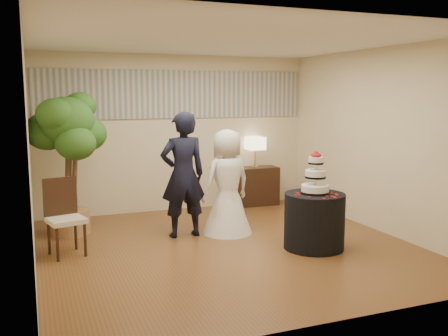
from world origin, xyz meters
name	(u,v)px	position (x,y,z in m)	size (l,w,h in m)	color
floor	(228,247)	(0.00, 0.00, 0.00)	(5.00, 5.00, 0.00)	brown
ceiling	(228,40)	(0.00, 0.00, 2.80)	(5.00, 5.00, 0.00)	white
wall_back	(177,133)	(0.00, 2.50, 1.40)	(5.00, 0.06, 2.80)	beige
wall_front	(332,174)	(0.00, -2.50, 1.40)	(5.00, 0.06, 2.80)	beige
wall_left	(29,155)	(-2.50, 0.00, 1.40)	(0.06, 5.00, 2.80)	beige
wall_right	(380,141)	(2.50, 0.00, 1.40)	(0.06, 5.00, 2.80)	beige
mural_border	(177,94)	(0.00, 2.48, 2.10)	(4.90, 0.02, 0.85)	#9C998F
groom	(183,175)	(-0.41, 0.75, 0.93)	(0.68, 0.44, 1.86)	black
bride	(227,182)	(0.26, 0.68, 0.79)	(0.78, 0.76, 1.59)	white
cake_table	(314,221)	(1.09, -0.47, 0.38)	(0.82, 0.82, 0.77)	black
wedding_cake	(316,172)	(1.09, -0.47, 1.06)	(0.38, 0.38, 0.59)	white
console	(255,186)	(1.47, 2.30, 0.36)	(0.87, 0.39, 0.73)	black
table_lamp	(255,152)	(1.47, 2.30, 1.02)	(0.31, 0.31, 0.58)	beige
ficus_tree	(68,163)	(-1.98, 1.48, 1.09)	(1.04, 1.04, 2.18)	#2C5A1C
side_chair	(66,218)	(-2.10, 0.43, 0.51)	(0.46, 0.48, 1.01)	black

